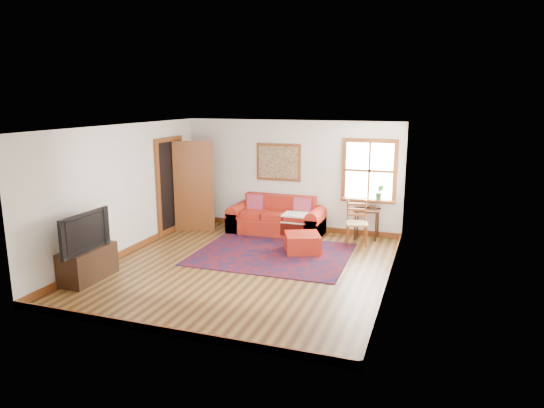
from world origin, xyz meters
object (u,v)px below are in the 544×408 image
at_px(side_table, 367,215).
at_px(ladder_back_chair, 357,221).
at_px(red_leather_sofa, 277,221).
at_px(media_cabinet, 88,264).
at_px(red_ottoman, 302,243).

distance_m(side_table, ladder_back_chair, 0.49).
relative_size(red_leather_sofa, side_table, 3.24).
height_order(red_leather_sofa, ladder_back_chair, ladder_back_chair).
bearing_deg(side_table, media_cabinet, -135.48).
bearing_deg(red_ottoman, side_table, 29.47).
bearing_deg(red_leather_sofa, side_table, 5.33).
xyz_separation_m(red_leather_sofa, ladder_back_chair, (1.84, -0.29, 0.22)).
bearing_deg(side_table, red_leather_sofa, -174.67).
relative_size(red_leather_sofa, ladder_back_chair, 2.32).
bearing_deg(ladder_back_chair, media_cabinet, -138.11).
distance_m(red_leather_sofa, ladder_back_chair, 1.87).
bearing_deg(red_leather_sofa, ladder_back_chair, -8.92).
bearing_deg(red_ottoman, ladder_back_chair, 21.51).
xyz_separation_m(red_ottoman, side_table, (1.05, 1.37, 0.35)).
height_order(red_ottoman, media_cabinet, media_cabinet).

